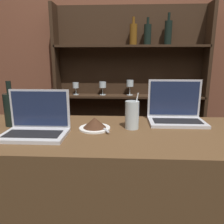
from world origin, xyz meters
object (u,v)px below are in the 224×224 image
Objects in this scene: laptop_far at (176,112)px; wine_bottle_dark at (11,109)px; water_glass at (132,115)px; cake_plate at (95,124)px; laptop_near at (36,125)px.

laptop_far is 0.98m from wine_bottle_dark.
water_glass is at bearing -151.64° from laptop_far.
water_glass is at bearing 6.76° from cake_plate.
cake_plate is 0.50m from wine_bottle_dark.
wine_bottle_dark is at bearing 143.94° from laptop_near.
laptop_far is 0.31m from water_glass.
wine_bottle_dark is (-0.70, 0.02, 0.02)m from water_glass.
cake_plate is at bearing 19.40° from laptop_near.
laptop_near is at bearing -36.06° from wine_bottle_dark.
cake_plate is 0.68× the size of wine_bottle_dark.
laptop_near is 0.82m from laptop_far.
laptop_near is 1.80× the size of cake_plate.
cake_plate is 0.88× the size of water_glass.
wine_bottle_dark reaches higher than laptop_near.
wine_bottle_dark is (-0.97, -0.13, 0.04)m from laptop_far.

